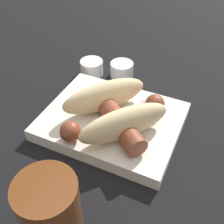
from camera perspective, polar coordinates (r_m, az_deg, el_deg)
ground_plane at (r=0.50m, az=-0.00°, el=-2.81°), size 3.00×3.00×0.00m
food_tray at (r=0.49m, az=-0.00°, el=-1.86°), size 0.23×0.19×0.02m
bread_roll at (r=0.46m, az=0.38°, el=0.67°), size 0.18×0.19×0.05m
sausage at (r=0.46m, az=0.58°, el=-1.01°), size 0.14×0.15×0.03m
pickled_veggies at (r=0.50m, az=7.07°, el=0.13°), size 0.05×0.06×0.01m
condiment_cup_near at (r=0.62m, az=1.98°, el=8.45°), size 0.05×0.05×0.03m
condiment_cup_far at (r=0.62m, az=-4.14°, el=8.88°), size 0.05×0.05×0.03m
drink_glass at (r=0.35m, az=-12.23°, el=-19.57°), size 0.07×0.07×0.11m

